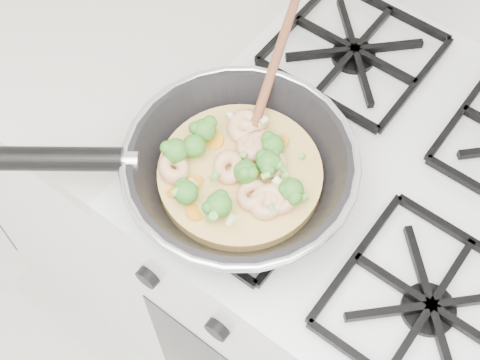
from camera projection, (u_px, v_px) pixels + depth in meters
The scene contains 3 objects.
stove at pixel (344, 285), 1.32m from camera, with size 0.60×0.60×0.92m.
counter_left at pixel (62, 96), 1.58m from camera, with size 1.00×0.60×0.90m.
skillet at pixel (236, 168), 0.87m from camera, with size 0.43×0.48×0.09m.
Camera 1 is at (0.13, 1.18, 1.70)m, focal length 49.26 mm.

